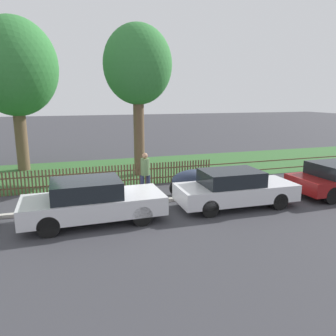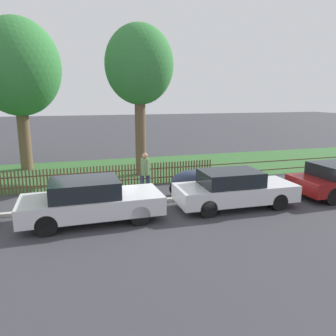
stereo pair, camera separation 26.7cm
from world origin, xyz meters
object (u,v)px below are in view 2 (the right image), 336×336
Objects in this scene: tree_mid_park at (139,67)px; pedestrian_near_fence at (145,172)px; parked_car_red_compact at (234,189)px; parked_car_navy_estate at (90,200)px; tree_behind_motorcycle at (18,68)px; covered_motorcycle at (193,179)px.

pedestrian_near_fence is (-0.59, -3.58, -4.30)m from tree_mid_park.
parked_car_red_compact is at bearing -70.26° from tree_mid_park.
tree_mid_park reaches higher than pedestrian_near_fence.
pedestrian_near_fence is (2.28, 2.26, 0.27)m from parked_car_navy_estate.
pedestrian_near_fence is at bearing 140.74° from parked_car_red_compact.
parked_car_red_compact is 2.49× the size of pedestrian_near_fence.
tree_behind_motorcycle is 1.08× the size of tree_mid_park.
tree_behind_motorcycle is 4.53× the size of pedestrian_near_fence.
covered_motorcycle is 6.22m from tree_mid_park.
parked_car_red_compact is (4.98, -0.06, -0.02)m from parked_car_navy_estate.
tree_behind_motorcycle is (-2.84, 8.79, 4.59)m from parked_car_navy_estate.
tree_mid_park is at bearing -27.36° from tree_behind_motorcycle.
tree_mid_park reaches higher than parked_car_navy_estate.
parked_car_navy_estate reaches higher than covered_motorcycle.
tree_behind_motorcycle is (-7.82, 8.85, 4.61)m from parked_car_red_compact.
tree_behind_motorcycle reaches higher than covered_motorcycle.
parked_car_navy_estate is 0.60× the size of tree_mid_park.
covered_motorcycle is at bearing -4.86° from pedestrian_near_fence.
tree_mid_park reaches higher than covered_motorcycle.
covered_motorcycle is (4.18, 1.92, -0.08)m from parked_car_navy_estate.
covered_motorcycle is 0.25× the size of tree_behind_motorcycle.
parked_car_navy_estate is 4.60m from covered_motorcycle.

